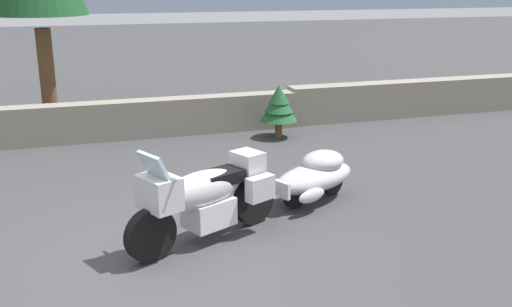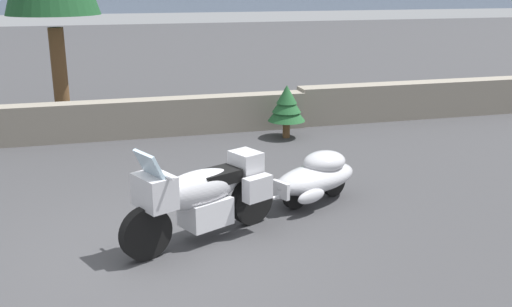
{
  "view_description": "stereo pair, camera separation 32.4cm",
  "coord_description": "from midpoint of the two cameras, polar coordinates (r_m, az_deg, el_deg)",
  "views": [
    {
      "loc": [
        -0.7,
        -6.51,
        3.23
      ],
      "look_at": [
        1.67,
        1.08,
        0.85
      ],
      "focal_mm": 40.7,
      "sensor_mm": 36.0,
      "label": 1
    },
    {
      "loc": [
        -0.39,
        -6.6,
        3.23
      ],
      "look_at": [
        1.67,
        1.08,
        0.85
      ],
      "focal_mm": 40.7,
      "sensor_mm": 36.0,
      "label": 2
    }
  ],
  "objects": [
    {
      "name": "ground_plane",
      "position": [
        7.32,
        -11.46,
        -9.86
      ],
      "size": [
        80.0,
        80.0,
        0.0
      ],
      "primitive_type": "plane",
      "color": "#38383A"
    },
    {
      "name": "pine_sapling_near",
      "position": [
        12.3,
        1.49,
        4.8
      ],
      "size": [
        0.79,
        0.79,
        1.13
      ],
      "color": "brown",
      "rests_on": "ground"
    },
    {
      "name": "car_shaped_trailer",
      "position": [
        8.77,
        4.76,
        -2.14
      ],
      "size": [
        2.15,
        1.27,
        0.76
      ],
      "color": "black",
      "rests_on": "ground"
    },
    {
      "name": "stone_guard_wall",
      "position": [
        12.64,
        -16.11,
        3.2
      ],
      "size": [
        24.0,
        0.61,
        0.9
      ],
      "color": "gray",
      "rests_on": "ground"
    },
    {
      "name": "touring_motorcycle",
      "position": [
        7.38,
        -6.32,
        -4.13
      ],
      "size": [
        2.15,
        1.32,
        1.33
      ],
      "color": "black",
      "rests_on": "ground"
    }
  ]
}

